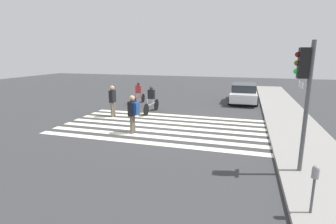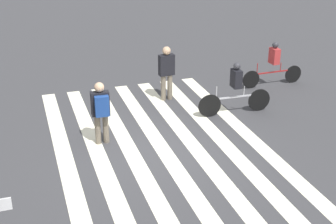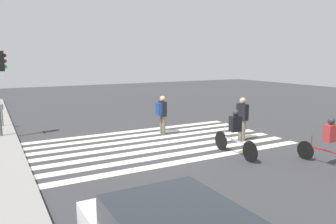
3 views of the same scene
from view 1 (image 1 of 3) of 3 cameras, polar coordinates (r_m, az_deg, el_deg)
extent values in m
plane|color=#38383A|center=(13.10, -1.35, -3.17)|extent=(60.00, 60.00, 0.00)
cube|color=gray|center=(12.71, 26.66, -4.71)|extent=(36.00, 2.50, 0.14)
cube|color=#F2EDCC|center=(15.44, 1.53, -0.73)|extent=(0.42, 10.00, 0.01)
cube|color=#F2EDCC|center=(14.65, 0.67, -1.45)|extent=(0.42, 10.00, 0.01)
cube|color=#F2EDCC|center=(13.87, -0.28, -2.25)|extent=(0.42, 10.00, 0.01)
cube|color=#F2EDCC|center=(13.10, -1.35, -3.15)|extent=(0.42, 10.00, 0.01)
cube|color=#F2EDCC|center=(12.34, -2.55, -4.16)|extent=(0.42, 10.00, 0.01)
cube|color=#F2EDCC|center=(11.58, -3.92, -5.30)|extent=(0.42, 10.00, 0.01)
cube|color=#F2EDCC|center=(10.84, -5.48, -6.59)|extent=(0.42, 10.00, 0.01)
cylinder|color=#515456|center=(8.42, 27.86, 0.21)|extent=(0.12, 0.12, 3.92)
cube|color=black|center=(8.23, 27.37, 9.44)|extent=(0.32, 0.26, 0.84)
cube|color=silver|center=(8.27, 26.96, 5.30)|extent=(0.60, 0.02, 0.16)
sphere|color=#590F0F|center=(8.20, 26.42, 11.15)|extent=(0.15, 0.15, 0.15)
sphere|color=#59470F|center=(8.21, 26.26, 9.54)|extent=(0.15, 0.15, 0.15)
sphere|color=#26D83F|center=(8.22, 26.11, 7.94)|extent=(0.15, 0.15, 0.15)
cylinder|color=#515456|center=(6.75, 28.88, -16.16)|extent=(0.06, 0.06, 0.96)
cylinder|color=gray|center=(6.50, 29.43, -11.55)|extent=(0.15, 0.15, 0.22)
sphere|color=gray|center=(6.46, 29.54, -10.66)|extent=(0.14, 0.14, 0.14)
cylinder|color=#6B6051|center=(12.12, -7.48, -2.55)|extent=(0.16, 0.16, 0.83)
cylinder|color=#6B6051|center=(11.93, -7.90, -2.81)|extent=(0.16, 0.16, 0.83)
cube|color=black|center=(11.85, -7.79, 0.79)|extent=(0.49, 0.24, 0.66)
sphere|color=tan|center=(11.77, -7.86, 2.97)|extent=(0.26, 0.26, 0.26)
cube|color=navy|center=(11.78, -6.91, 0.74)|extent=(0.37, 0.19, 0.55)
cylinder|color=#6B6051|center=(15.44, -11.68, 0.63)|extent=(0.16, 0.16, 0.86)
cylinder|color=#6B6051|center=(15.25, -12.07, 0.46)|extent=(0.16, 0.16, 0.86)
cube|color=black|center=(15.21, -12.00, 3.38)|extent=(0.52, 0.26, 0.68)
sphere|color=tan|center=(15.14, -12.08, 5.15)|extent=(0.27, 0.27, 0.27)
cylinder|color=black|center=(15.36, -4.76, 0.51)|extent=(0.72, 0.07, 0.72)
cylinder|color=black|center=(16.84, -2.54, 1.61)|extent=(0.72, 0.07, 0.72)
cube|color=#B2B2B7|center=(16.06, -3.61, 1.77)|extent=(1.39, 0.09, 0.04)
cylinder|color=#B2B2B7|center=(16.29, -3.23, 2.51)|extent=(0.03, 0.03, 0.32)
cylinder|color=#B2B2B7|center=(15.46, -4.49, 2.10)|extent=(0.03, 0.03, 0.40)
cube|color=black|center=(15.96, -3.64, 3.87)|extent=(0.26, 0.41, 0.55)
sphere|color=#333338|center=(15.90, -3.66, 5.28)|extent=(0.22, 0.22, 0.22)
cylinder|color=black|center=(18.15, -7.35, 2.19)|extent=(0.64, 0.05, 0.64)
cylinder|color=black|center=(19.72, -5.44, 3.06)|extent=(0.64, 0.05, 0.64)
cube|color=maroon|center=(18.90, -6.37, 3.17)|extent=(1.46, 0.07, 0.04)
cylinder|color=maroon|center=(19.15, -6.05, 3.78)|extent=(0.03, 0.03, 0.32)
cylinder|color=maroon|center=(18.28, -7.13, 3.47)|extent=(0.03, 0.03, 0.40)
cube|color=#B73333|center=(18.82, -6.41, 4.96)|extent=(0.25, 0.40, 0.55)
sphere|color=#333338|center=(18.77, -6.44, 6.15)|extent=(0.22, 0.22, 0.22)
cube|color=silver|center=(20.37, 16.12, 3.62)|extent=(4.62, 1.84, 0.60)
cube|color=#23282D|center=(20.30, 16.22, 5.19)|extent=(2.54, 1.68, 0.52)
cylinder|color=black|center=(19.02, 18.71, 2.10)|extent=(0.64, 0.20, 0.64)
cylinder|color=black|center=(19.02, 13.35, 2.43)|extent=(0.64, 0.20, 0.64)
cylinder|color=black|center=(21.84, 18.47, 3.39)|extent=(0.64, 0.20, 0.64)
cylinder|color=black|center=(21.84, 13.79, 3.68)|extent=(0.64, 0.20, 0.64)
camera|label=2|loc=(11.06, 55.98, 19.62)|focal=50.00mm
camera|label=3|loc=(23.58, 21.95, 11.37)|focal=35.00mm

